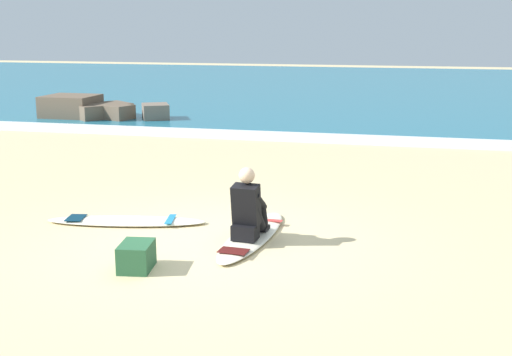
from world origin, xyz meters
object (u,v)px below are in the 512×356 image
surfboard_spare_near (126,221)px  surfboard_main (252,236)px  surfer_seated (248,210)px  beach_bag (136,256)px

surfboard_spare_near → surfboard_main: bearing=-7.4°
surfboard_main → surfer_seated: 0.43m
surfboard_spare_near → beach_bag: beach_bag is taller
surfboard_main → surfer_seated: (-0.01, -0.16, 0.40)m
surfer_seated → surfboard_spare_near: size_ratio=0.40×
surfer_seated → beach_bag: (-1.04, -1.27, -0.28)m
surfer_seated → surfboard_spare_near: 2.01m
surfboard_main → beach_bag: bearing=-126.2°
surfer_seated → beach_bag: surfer_seated is taller
surfboard_spare_near → beach_bag: size_ratio=4.94×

